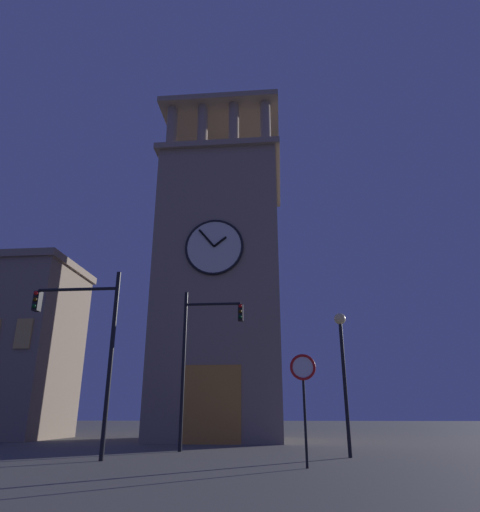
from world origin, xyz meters
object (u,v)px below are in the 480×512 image
Objects in this scene: street_lamp at (343,354)px; no_horn_sign at (303,377)px; traffic_signal_near at (88,334)px; traffic_signal_mid at (201,346)px; clocktower at (223,288)px.

no_horn_sign is (1.70, 3.59, -1.12)m from street_lamp.
traffic_signal_near is 0.96× the size of traffic_signal_mid.
street_lamp is (-5.89, 2.16, -0.69)m from traffic_signal_mid.
traffic_signal_mid reaches higher than traffic_signal_near.
no_horn_sign is (-4.40, 15.01, -7.01)m from clocktower.
no_horn_sign is (-7.59, 1.60, -1.67)m from traffic_signal_near.
no_horn_sign is at bearing 106.35° from clocktower.
street_lamp is at bearing 118.14° from clocktower.
traffic_signal_mid is (-3.40, -4.15, 0.13)m from traffic_signal_near.
traffic_signal_near is 2.04× the size of no_horn_sign.
street_lamp is at bearing -115.34° from no_horn_sign.
traffic_signal_near is at bearing 76.62° from clocktower.
no_horn_sign is at bearing 64.66° from street_lamp.
traffic_signal_near is 5.37m from traffic_signal_mid.
clocktower is 14.78m from traffic_signal_near.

